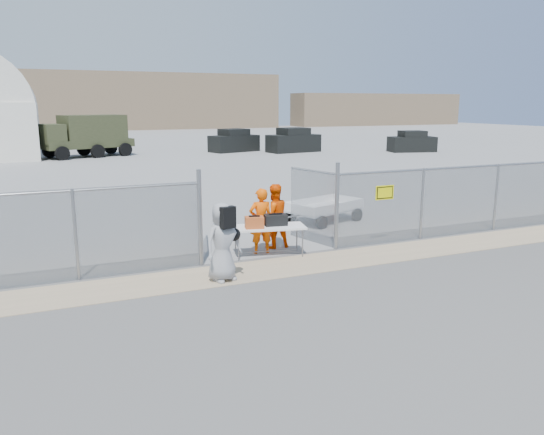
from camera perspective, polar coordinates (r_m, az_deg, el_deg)
name	(u,v)px	position (r m, az deg, el deg)	size (l,w,h in m)	color
ground	(305,278)	(12.84, 3.54, -6.54)	(160.00, 160.00, 0.00)	#494747
tarmac_inside	(107,148)	(53.30, -17.31, 7.19)	(160.00, 80.00, 0.01)	gray
dirt_strip	(287,266)	(13.69, 1.65, -5.29)	(44.00, 1.60, 0.01)	tan
distant_hills	(112,101)	(89.47, -16.80, 11.89)	(140.00, 6.00, 9.00)	#7F684F
chain_link_fence	(272,217)	(14.30, 0.00, 0.00)	(40.00, 0.20, 2.20)	gray
folding_table	(269,241)	(14.55, -0.36, -2.54)	(1.97, 0.82, 0.84)	white
orange_bag	(254,222)	(14.20, -1.91, -0.53)	(0.49, 0.33, 0.31)	#C45423
black_duffel	(276,220)	(14.53, 0.38, -0.26)	(0.61, 0.36, 0.30)	black
security_worker_left	(261,221)	(14.69, -1.21, -0.38)	(0.67, 0.44, 1.84)	#FF5603
security_worker_right	(274,216)	(15.25, 0.20, 0.14)	(0.91, 0.71, 1.87)	#FF5603
visitor	(223,242)	(12.46, -5.31, -2.64)	(0.92, 0.60, 1.88)	#95969A
utility_trailer	(324,210)	(18.86, 5.63, 0.78)	(3.39, 1.74, 0.82)	white
military_truck	(87,136)	(44.33, -19.28, 8.26)	(6.81, 2.51, 3.25)	#373C22
parked_vehicle_near	(234,141)	(46.66, -4.11, 8.25)	(4.26, 1.93, 1.93)	black
parked_vehicle_mid	(293,140)	(46.19, 2.32, 8.30)	(4.50, 2.03, 2.03)	black
parked_vehicle_far	(412,142)	(47.98, 14.82, 7.90)	(3.93, 1.78, 1.78)	black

